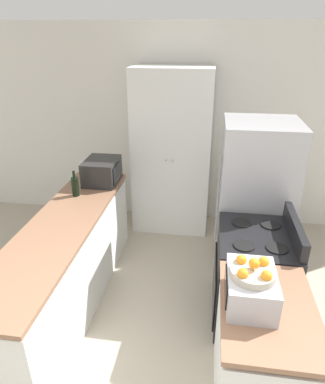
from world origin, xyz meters
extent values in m
cube|color=silver|center=(0.00, 3.32, 1.30)|extent=(7.00, 0.06, 2.60)
cube|color=silver|center=(-0.86, 1.34, 0.41)|extent=(0.58, 2.43, 0.83)
cube|color=#896047|center=(-0.86, 1.34, 0.88)|extent=(0.60, 2.48, 0.04)
cube|color=silver|center=(0.86, 0.54, 0.41)|extent=(0.58, 0.87, 0.83)
cube|color=#896047|center=(0.86, 0.54, 0.88)|extent=(0.60, 0.89, 0.04)
cube|color=silver|center=(-0.05, 3.00, 1.05)|extent=(0.98, 0.55, 2.11)
sphere|color=#B2B2B7|center=(-0.09, 2.71, 1.05)|extent=(0.03, 0.03, 0.03)
sphere|color=#B2B2B7|center=(-0.01, 2.71, 1.05)|extent=(0.03, 0.03, 0.03)
cube|color=black|center=(0.88, 1.39, 0.45)|extent=(0.64, 0.77, 0.90)
cube|color=black|center=(0.55, 1.39, 0.34)|extent=(0.02, 0.68, 0.49)
cube|color=black|center=(1.17, 1.39, 0.98)|extent=(0.06, 0.73, 0.16)
cylinder|color=black|center=(0.75, 1.21, 0.90)|extent=(0.17, 0.17, 0.01)
cylinder|color=black|center=(0.75, 1.57, 0.90)|extent=(0.17, 0.17, 0.01)
cylinder|color=black|center=(1.01, 1.21, 0.90)|extent=(0.17, 0.17, 0.01)
cylinder|color=black|center=(1.01, 1.57, 0.90)|extent=(0.17, 0.17, 0.01)
cube|color=#A3A3A8|center=(0.93, 2.17, 0.84)|extent=(0.74, 0.72, 1.69)
cylinder|color=gray|center=(0.54, 1.98, 0.93)|extent=(0.02, 0.02, 0.93)
cube|color=black|center=(-0.77, 2.31, 1.03)|extent=(0.36, 0.45, 0.27)
cube|color=black|center=(-0.59, 2.27, 1.03)|extent=(0.01, 0.28, 0.19)
cylinder|color=black|center=(-0.94, 1.92, 1.00)|extent=(0.07, 0.07, 0.20)
cylinder|color=black|center=(-0.94, 1.92, 1.14)|extent=(0.03, 0.03, 0.07)
cube|color=#B2B2B7|center=(0.74, 0.57, 1.01)|extent=(0.30, 0.42, 0.22)
cube|color=black|center=(0.59, 0.57, 1.01)|extent=(0.01, 0.29, 0.13)
cylinder|color=#B2A893|center=(0.74, 0.56, 1.14)|extent=(0.28, 0.28, 0.05)
sphere|color=orange|center=(0.80, 0.62, 1.18)|extent=(0.07, 0.07, 0.07)
sphere|color=orange|center=(0.67, 0.62, 1.18)|extent=(0.07, 0.07, 0.07)
sphere|color=orange|center=(0.67, 0.49, 1.18)|extent=(0.07, 0.07, 0.07)
sphere|color=orange|center=(0.80, 0.49, 1.18)|extent=(0.07, 0.07, 0.07)
sphere|color=orange|center=(0.74, 0.56, 1.21)|extent=(0.07, 0.07, 0.07)
camera|label=1|loc=(0.43, -1.17, 2.45)|focal=32.00mm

